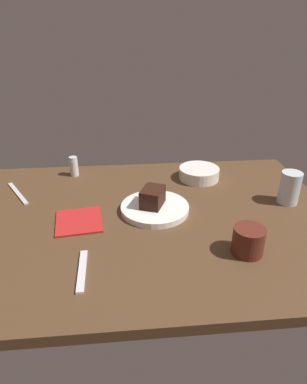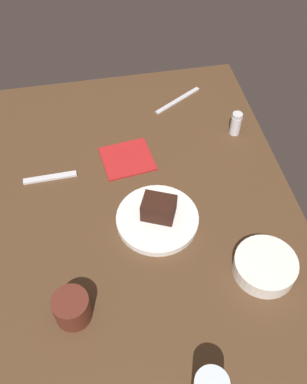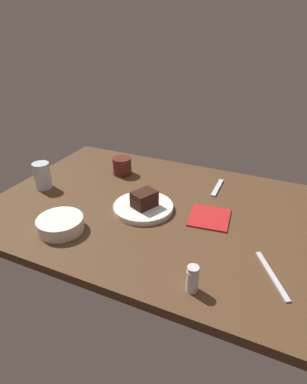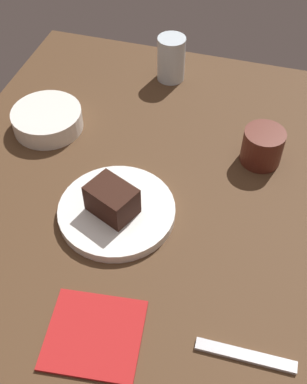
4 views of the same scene
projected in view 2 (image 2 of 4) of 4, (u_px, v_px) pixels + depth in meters
The scene contains 9 objects.
dining_table at pixel (143, 216), 117.73cm from camera, with size 120.00×84.00×3.00cm, color #4C331E.
dessert_plate at pixel (157, 219), 114.14cm from camera, with size 21.61×21.61×1.92cm, color white.
chocolate_cake_slice at pixel (159, 208), 111.60cm from camera, with size 8.36×6.18×5.76cm, color black.
salt_shaker at pixel (236, 124), 132.90cm from camera, with size 3.23×3.23×7.64cm.
side_bowl at pixel (265, 266), 104.09cm from camera, with size 15.09×15.09×4.40cm, color white.
coffee_cup at pixel (72, 308), 95.89cm from camera, with size 8.23×8.23×7.41cm, color #562319.
dessert_spoon at pixel (50, 178), 123.89cm from camera, with size 15.00×1.80×0.70cm, color silver.
butter_knife at pixel (178, 100), 145.13cm from camera, with size 19.00×1.40×0.50cm, color silver.
folded_napkin at pixel (127, 159), 128.48cm from camera, with size 13.45×14.46×0.60cm, color #B21E1E.
Camera 2 is at (67.70, -9.87, 97.58)cm, focal length 40.84 mm.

